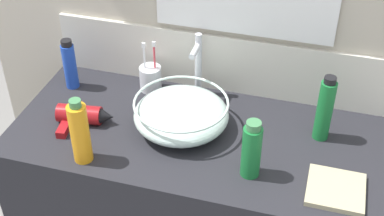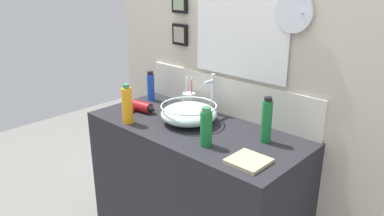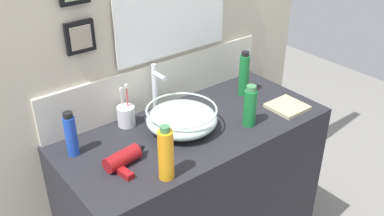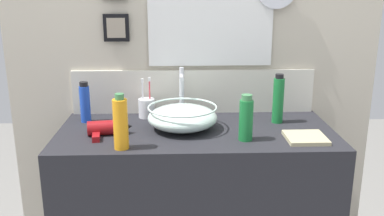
% 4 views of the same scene
% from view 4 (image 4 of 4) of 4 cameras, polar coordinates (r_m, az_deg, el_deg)
% --- Properties ---
extents(back_panel, '(1.79, 0.10, 2.35)m').
position_cam_4_polar(back_panel, '(2.10, 0.21, 6.22)').
color(back_panel, beige).
rests_on(back_panel, ground).
extents(glass_bowl_sink, '(0.31, 0.31, 0.10)m').
position_cam_4_polar(glass_bowl_sink, '(1.87, -1.28, -1.20)').
color(glass_bowl_sink, silver).
rests_on(glass_bowl_sink, vanity_counter).
extents(faucet, '(0.02, 0.09, 0.24)m').
position_cam_4_polar(faucet, '(2.03, -1.38, 2.51)').
color(faucet, silver).
rests_on(faucet, vanity_counter).
extents(hair_drier, '(0.19, 0.14, 0.06)m').
position_cam_4_polar(hair_drier, '(1.84, -11.15, -2.65)').
color(hair_drier, maroon).
rests_on(hair_drier, vanity_counter).
extents(toothbrush_cup, '(0.08, 0.08, 0.19)m').
position_cam_4_polar(toothbrush_cup, '(2.05, -6.07, 0.05)').
color(toothbrush_cup, silver).
rests_on(toothbrush_cup, vanity_counter).
extents(lotion_bottle, '(0.05, 0.05, 0.19)m').
position_cam_4_polar(lotion_bottle, '(2.01, -14.08, 0.69)').
color(lotion_bottle, blue).
rests_on(lotion_bottle, vanity_counter).
extents(shampoo_bottle, '(0.06, 0.06, 0.19)m').
position_cam_4_polar(shampoo_bottle, '(1.74, 7.22, -1.43)').
color(shampoo_bottle, '#197233').
rests_on(shampoo_bottle, vanity_counter).
extents(spray_bottle, '(0.05, 0.05, 0.23)m').
position_cam_4_polar(spray_bottle, '(1.98, 11.42, 1.12)').
color(spray_bottle, '#197233').
rests_on(spray_bottle, vanity_counter).
extents(soap_dispenser, '(0.06, 0.06, 0.22)m').
position_cam_4_polar(soap_dispenser, '(1.65, -9.50, -2.01)').
color(soap_dispenser, orange).
rests_on(soap_dispenser, vanity_counter).
extents(hand_towel, '(0.16, 0.16, 0.02)m').
position_cam_4_polar(hand_towel, '(1.81, 14.90, -3.85)').
color(hand_towel, tan).
rests_on(hand_towel, vanity_counter).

